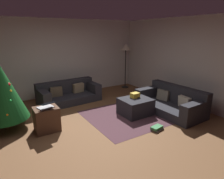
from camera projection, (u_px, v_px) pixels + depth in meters
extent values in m
plane|color=brown|center=(99.00, 130.00, 4.56)|extent=(6.40, 6.40, 0.00)
cube|color=beige|center=(55.00, 58.00, 6.76)|extent=(6.40, 0.12, 2.60)
cube|color=beige|center=(193.00, 63.00, 5.80)|extent=(0.12, 6.40, 2.60)
cube|color=#26262B|center=(70.00, 99.00, 6.33)|extent=(1.94, 0.99, 0.23)
cube|color=#26262B|center=(65.00, 87.00, 6.48)|extent=(1.90, 0.36, 0.42)
cube|color=#26262B|center=(92.00, 87.00, 6.71)|extent=(0.29, 0.89, 0.29)
cube|color=#26262B|center=(43.00, 95.00, 5.79)|extent=(0.29, 0.89, 0.29)
cube|color=#8C7A5B|center=(78.00, 88.00, 6.56)|extent=(0.38, 0.20, 0.31)
cube|color=brown|center=(56.00, 92.00, 6.13)|extent=(0.37, 0.16, 0.30)
cube|color=#26262B|center=(169.00, 108.00, 5.54)|extent=(1.01, 1.89, 0.22)
cube|color=#26262B|center=(178.00, 94.00, 5.63)|extent=(0.30, 1.87, 0.48)
cube|color=#26262B|center=(196.00, 108.00, 4.82)|extent=(0.96, 0.27, 0.30)
cube|color=#26262B|center=(149.00, 92.00, 6.12)|extent=(0.96, 0.27, 0.30)
cube|color=#BCB299|center=(185.00, 102.00, 5.25)|extent=(0.18, 0.37, 0.31)
cube|color=#716B5B|center=(163.00, 95.00, 5.85)|extent=(0.22, 0.38, 0.31)
cube|color=#26262B|center=(135.00, 106.00, 5.37)|extent=(0.79, 0.70, 0.44)
cube|color=gold|center=(135.00, 95.00, 5.39)|extent=(0.23, 0.18, 0.13)
cube|color=black|center=(137.00, 98.00, 5.37)|extent=(0.11, 0.17, 0.02)
cylinder|color=brown|center=(6.00, 124.00, 4.56)|extent=(0.10, 0.10, 0.27)
cone|color=#14521E|center=(1.00, 90.00, 4.34)|extent=(1.06, 1.06, 1.35)
sphere|color=#2699E5|center=(0.00, 92.00, 4.59)|extent=(0.09, 0.09, 0.09)
sphere|color=red|center=(8.00, 84.00, 4.30)|extent=(0.09, 0.09, 0.09)
sphere|color=yellow|center=(10.00, 91.00, 4.28)|extent=(0.07, 0.07, 0.07)
sphere|color=green|center=(10.00, 101.00, 4.22)|extent=(0.06, 0.06, 0.06)
sphere|color=orange|center=(7.00, 115.00, 4.13)|extent=(0.05, 0.05, 0.05)
sphere|color=#2699E5|center=(14.00, 97.00, 4.72)|extent=(0.06, 0.06, 0.06)
cube|color=#4C3323|center=(47.00, 119.00, 4.46)|extent=(0.52, 0.44, 0.55)
cube|color=silver|center=(45.00, 107.00, 4.38)|extent=(0.36, 0.31, 0.02)
cube|color=black|center=(48.00, 103.00, 4.24)|extent=(0.36, 0.31, 0.07)
cube|color=#4C423D|center=(157.00, 129.00, 4.53)|extent=(0.31, 0.25, 0.03)
cube|color=#387A47|center=(157.00, 127.00, 4.53)|extent=(0.30, 0.21, 0.06)
cylinder|color=black|center=(125.00, 87.00, 8.07)|extent=(0.28, 0.28, 0.02)
cylinder|color=black|center=(125.00, 69.00, 7.87)|extent=(0.04, 0.04, 1.49)
cone|color=beige|center=(126.00, 47.00, 7.63)|extent=(0.36, 0.36, 0.24)
cube|color=#452A31|center=(135.00, 114.00, 5.43)|extent=(2.60, 2.00, 0.01)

